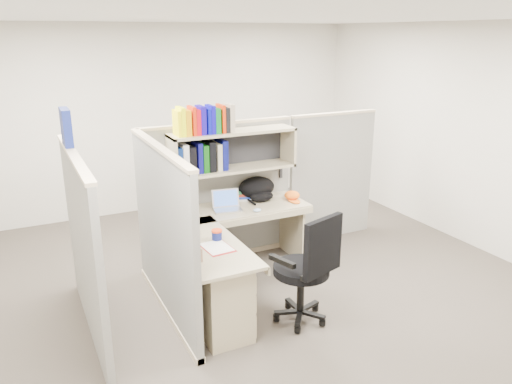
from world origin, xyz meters
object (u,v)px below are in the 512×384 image
desk (227,273)px  task_chair (305,285)px  backpack (259,189)px  laptop (227,201)px  snack_canister (217,235)px

desk → task_chair: 0.73m
desk → task_chair: bearing=-37.1°
backpack → task_chair: task_chair is taller
task_chair → laptop: bearing=99.6°
desk → backpack: 1.36m
snack_canister → laptop: bearing=59.9°
desk → laptop: size_ratio=5.85×
snack_canister → task_chair: task_chair is taller
desk → laptop: bearing=66.1°
backpack → laptop: bearing=-141.6°
laptop → snack_canister: 0.81m
backpack → task_chair: bearing=-81.9°
laptop → desk: bearing=-103.4°
desk → snack_canister: 0.37m
laptop → backpack: bearing=30.9°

